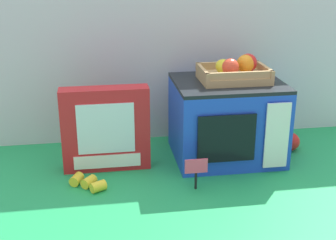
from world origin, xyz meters
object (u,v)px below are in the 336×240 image
object	(u,v)px
toy_microwave	(227,120)
loose_toy_banana	(88,182)
price_sign	(196,169)
food_groups_crate	(235,71)
loose_toy_apple	(291,142)
cookie_set_box	(106,129)

from	to	relation	value
toy_microwave	loose_toy_banana	size ratio (longest dim) A/B	3.09
toy_microwave	price_sign	xyz separation A→B (m)	(-0.16, -0.22, -0.07)
toy_microwave	price_sign	world-z (taller)	toy_microwave
food_groups_crate	loose_toy_apple	bearing A→B (deg)	1.50
cookie_set_box	loose_toy_banana	size ratio (longest dim) A/B	2.44
toy_microwave	loose_toy_banana	bearing A→B (deg)	-161.82
toy_microwave	loose_toy_apple	distance (m)	0.27
cookie_set_box	loose_toy_banana	xyz separation A→B (m)	(-0.06, -0.13, -0.12)
loose_toy_apple	cookie_set_box	bearing A→B (deg)	-176.12
food_groups_crate	loose_toy_apple	world-z (taller)	food_groups_crate
cookie_set_box	loose_toy_apple	size ratio (longest dim) A/B	4.34
loose_toy_apple	toy_microwave	bearing A→B (deg)	-176.29
cookie_set_box	price_sign	bearing A→B (deg)	-36.14
cookie_set_box	loose_toy_apple	xyz separation A→B (m)	(0.67, 0.05, -0.11)
price_sign	toy_microwave	bearing A→B (deg)	54.91
cookie_set_box	food_groups_crate	bearing A→B (deg)	5.09
price_sign	loose_toy_apple	world-z (taller)	price_sign
food_groups_crate	price_sign	bearing A→B (deg)	-127.79
price_sign	loose_toy_apple	bearing A→B (deg)	30.38
cookie_set_box	toy_microwave	bearing A→B (deg)	3.98
toy_microwave	cookie_set_box	bearing A→B (deg)	-176.02
food_groups_crate	cookie_set_box	size ratio (longest dim) A/B	0.79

